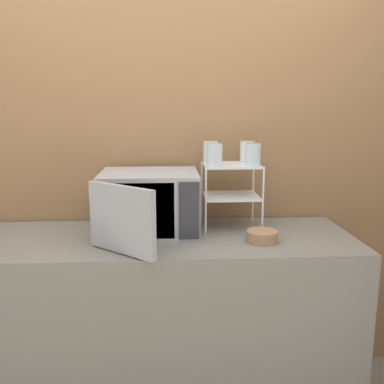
% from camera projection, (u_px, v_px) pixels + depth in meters
% --- Properties ---
extents(wall_back, '(8.00, 0.06, 2.60)m').
position_uv_depth(wall_back, '(161.00, 155.00, 2.42)').
color(wall_back, '#9E7047').
rests_on(wall_back, ground_plane).
extents(counter, '(1.92, 0.67, 0.93)m').
position_uv_depth(counter, '(163.00, 323.00, 2.22)').
color(counter, gray).
rests_on(counter, ground_plane).
extents(microwave, '(0.51, 0.68, 0.31)m').
position_uv_depth(microwave, '(148.00, 203.00, 2.17)').
color(microwave, '#ADADB2').
rests_on(microwave, counter).
extents(dish_rack, '(0.30, 0.26, 0.34)m').
position_uv_depth(dish_rack, '(231.00, 182.00, 2.25)').
color(dish_rack, white).
rests_on(dish_rack, counter).
extents(glass_front_left, '(0.08, 0.08, 0.11)m').
position_uv_depth(glass_front_left, '(215.00, 155.00, 2.14)').
color(glass_front_left, silver).
rests_on(glass_front_left, dish_rack).
extents(glass_back_right, '(0.08, 0.08, 0.11)m').
position_uv_depth(glass_back_right, '(247.00, 151.00, 2.30)').
color(glass_back_right, silver).
rests_on(glass_back_right, dish_rack).
extents(glass_front_right, '(0.08, 0.08, 0.11)m').
position_uv_depth(glass_front_right, '(253.00, 155.00, 2.15)').
color(glass_front_right, silver).
rests_on(glass_front_right, dish_rack).
extents(glass_back_left, '(0.08, 0.08, 0.11)m').
position_uv_depth(glass_back_left, '(210.00, 152.00, 2.28)').
color(glass_back_left, silver).
rests_on(glass_back_left, dish_rack).
extents(bowl, '(0.15, 0.15, 0.05)m').
position_uv_depth(bowl, '(262.00, 236.00, 2.04)').
color(bowl, '#AD7F56').
rests_on(bowl, counter).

